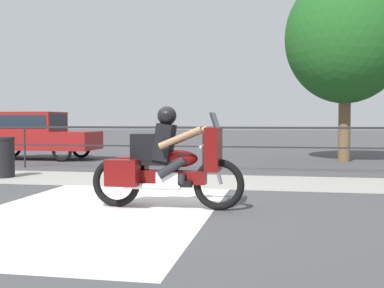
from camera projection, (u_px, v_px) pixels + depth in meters
The scene contains 8 objects.
ground_plane at pixel (146, 209), 7.27m from camera, with size 120.00×120.00×0.00m, color #424244.
sidewalk_band at pixel (188, 181), 10.61m from camera, with size 44.00×2.40×0.01m, color #99968E.
crosswalk_band at pixel (100, 209), 7.19m from camera, with size 3.38×6.00×0.01m, color silver.
fence_railing at pixel (203, 136), 12.62m from camera, with size 36.00×0.05×1.17m.
motorcycle at pixel (165, 163), 7.26m from camera, with size 2.36×0.76×1.55m.
parked_car at pixel (33, 132), 16.43m from camera, with size 4.25×1.64×1.62m.
trash_bin at pixel (3, 157), 11.17m from camera, with size 0.54×0.54×0.95m.
tree_behind_sign at pixel (346, 38), 15.37m from camera, with size 3.85×3.85×6.11m.
Camera 1 is at (2.00, -6.97, 1.34)m, focal length 45.00 mm.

